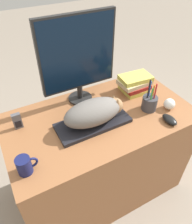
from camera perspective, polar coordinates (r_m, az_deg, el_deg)
ground_plane at (r=1.84m, az=6.26°, el=-25.90°), size 12.00×12.00×0.00m
desk at (r=1.65m, az=0.93°, el=-11.32°), size 1.19×0.65×0.78m
keyboard at (r=1.30m, az=-0.78°, el=-2.90°), size 0.44×0.19×0.02m
cat at (r=1.25m, az=-0.24°, el=0.10°), size 0.37×0.18×0.14m
monitor at (r=1.34m, az=-4.72°, el=14.34°), size 0.48×0.16×0.57m
computer_mouse at (r=1.39m, az=18.65°, el=-1.88°), size 0.06×0.11×0.04m
coffee_mug at (r=1.11m, az=-18.11°, el=-13.10°), size 0.10×0.07×0.09m
pen_cup at (r=1.43m, az=13.81°, el=2.40°), size 0.10×0.10×0.22m
baseball at (r=1.48m, az=18.61°, el=2.00°), size 0.07×0.07×0.07m
phone at (r=1.34m, az=-19.88°, el=-2.25°), size 0.05×0.03×0.10m
book_stack at (r=1.58m, az=10.04°, el=7.33°), size 0.23×0.17×0.12m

